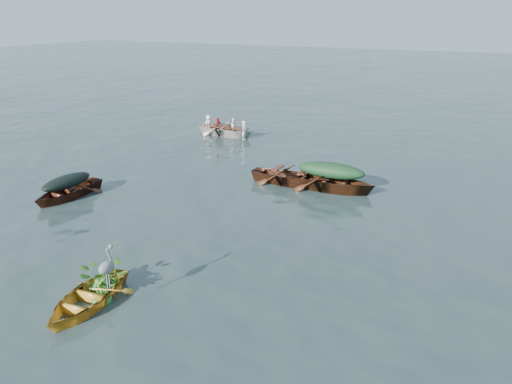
% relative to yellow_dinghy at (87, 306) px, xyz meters
% --- Properties ---
extents(ground, '(140.00, 140.00, 0.00)m').
position_rel_yellow_dinghy_xyz_m(ground, '(0.24, 4.61, 0.00)').
color(ground, '#2C3E3B').
rests_on(ground, ground).
extents(yellow_dinghy, '(1.57, 2.97, 0.75)m').
position_rel_yellow_dinghy_xyz_m(yellow_dinghy, '(0.00, 0.00, 0.00)').
color(yellow_dinghy, orange).
rests_on(yellow_dinghy, ground).
extents(dark_covered_boat, '(1.37, 3.37, 0.80)m').
position_rel_yellow_dinghy_xyz_m(dark_covered_boat, '(-5.16, 4.40, 0.00)').
color(dark_covered_boat, '#4E2012').
rests_on(dark_covered_boat, ground).
extents(green_tarp_boat, '(4.20, 1.42, 0.96)m').
position_rel_yellow_dinghy_xyz_m(green_tarp_boat, '(2.11, 8.89, 0.00)').
color(green_tarp_boat, '#442310').
rests_on(green_tarp_boat, ground).
extents(open_wooden_boat, '(3.96, 1.24, 0.90)m').
position_rel_yellow_dinghy_xyz_m(open_wooden_boat, '(0.70, 8.84, 0.00)').
color(open_wooden_boat, '#512514').
rests_on(open_wooden_boat, ground).
extents(rowed_boat, '(4.02, 1.34, 0.93)m').
position_rel_yellow_dinghy_xyz_m(rowed_boat, '(-4.86, 13.95, 0.00)').
color(rowed_boat, beige).
rests_on(rowed_boat, ground).
extents(dark_tarp_cover, '(0.75, 1.85, 0.40)m').
position_rel_yellow_dinghy_xyz_m(dark_tarp_cover, '(-5.16, 4.40, 0.60)').
color(dark_tarp_cover, black).
rests_on(dark_tarp_cover, dark_covered_boat).
extents(green_tarp_cover, '(2.31, 0.78, 0.52)m').
position_rel_yellow_dinghy_xyz_m(green_tarp_cover, '(2.11, 8.89, 0.74)').
color(green_tarp_cover, '#183B1F').
rests_on(green_tarp_cover, green_tarp_boat).
extents(thwart_benches, '(1.98, 0.74, 0.04)m').
position_rel_yellow_dinghy_xyz_m(thwart_benches, '(0.70, 8.84, 0.47)').
color(thwart_benches, '#4B1A11').
rests_on(thwart_benches, open_wooden_boat).
extents(heron, '(0.33, 0.43, 0.92)m').
position_rel_yellow_dinghy_xyz_m(heron, '(0.54, 0.12, 0.83)').
color(heron, gray).
rests_on(heron, yellow_dinghy).
extents(dinghy_weeds, '(0.80, 0.98, 0.60)m').
position_rel_yellow_dinghy_xyz_m(dinghy_weeds, '(-0.04, 0.55, 0.67)').
color(dinghy_weeds, '#2F661A').
rests_on(dinghy_weeds, yellow_dinghy).
extents(rowers, '(2.82, 1.18, 0.76)m').
position_rel_yellow_dinghy_xyz_m(rowers, '(-4.86, 13.95, 0.84)').
color(rowers, white).
rests_on(rowers, rowed_boat).
extents(oars, '(0.70, 2.62, 0.06)m').
position_rel_yellow_dinghy_xyz_m(oars, '(-4.86, 13.95, 0.49)').
color(oars, olive).
rests_on(oars, rowed_boat).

